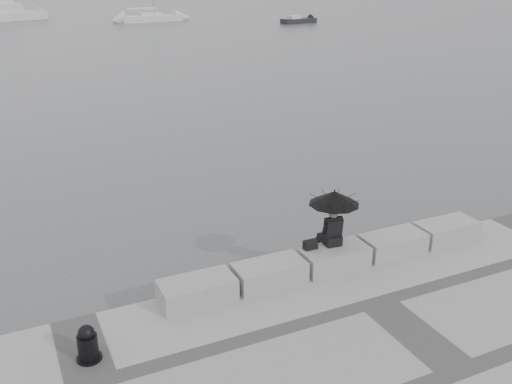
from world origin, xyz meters
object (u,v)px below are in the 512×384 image
sailboat_right (151,18)px  small_motorboat (299,21)px  motor_cruiser (11,14)px  seated_person (334,205)px  mooring_bollard (88,345)px

sailboat_right → small_motorboat: (17.14, -10.45, -0.20)m
motor_cruiser → small_motorboat: size_ratio=1.94×
seated_person → motor_cruiser: bearing=97.9°
mooring_bollard → small_motorboat: mooring_bollard is taller
sailboat_right → motor_cruiser: size_ratio=1.31×
seated_person → mooring_bollard: bearing=-162.4°
seated_person → sailboat_right: sailboat_right is taller
mooring_bollard → small_motorboat: (37.63, 59.57, -0.49)m
motor_cruiser → seated_person: bearing=-108.6°
seated_person → small_motorboat: (31.75, 58.37, -1.69)m
seated_person → mooring_bollard: 6.12m
mooring_bollard → sailboat_right: 72.95m
seated_person → sailboat_right: bearing=84.2°
mooring_bollard → motor_cruiser: 80.01m
motor_cruiser → small_motorboat: motor_cruiser is taller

